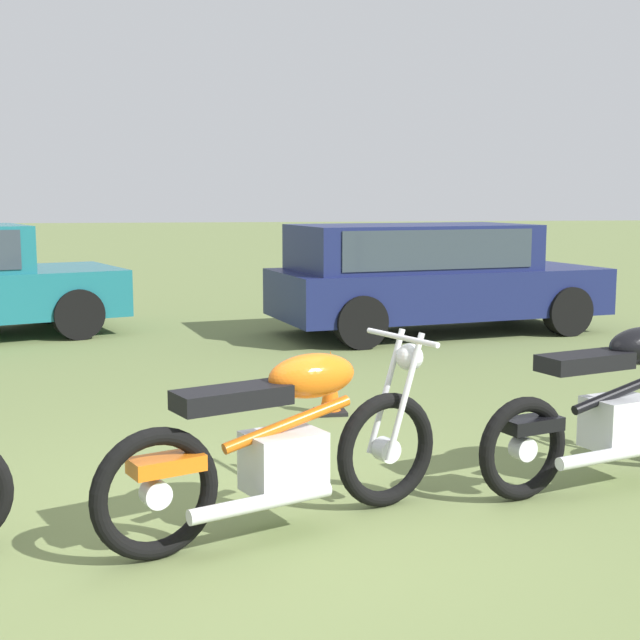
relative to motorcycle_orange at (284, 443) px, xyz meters
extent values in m
plane|color=olive|center=(-0.09, 0.13, -0.48)|extent=(120.00, 120.00, 0.00)
torus|color=black|center=(0.62, 0.27, -0.15)|extent=(0.65, 0.34, 0.67)
torus|color=black|center=(-0.67, -0.28, -0.15)|extent=(0.65, 0.34, 0.67)
cylinder|color=silver|center=(0.62, 0.27, -0.15)|extent=(0.17, 0.15, 0.14)
cylinder|color=silver|center=(-0.67, -0.28, -0.15)|extent=(0.17, 0.15, 0.14)
cylinder|color=silver|center=(0.64, 0.38, 0.18)|extent=(0.26, 0.14, 0.72)
cylinder|color=silver|center=(0.71, 0.21, 0.18)|extent=(0.26, 0.14, 0.72)
cube|color=silver|center=(-0.01, 0.00, -0.10)|extent=(0.49, 0.43, 0.32)
cylinder|color=orange|center=(0.02, 0.01, 0.10)|extent=(0.73, 0.36, 0.22)
ellipsoid|color=orange|center=(0.16, 0.07, 0.34)|extent=(0.58, 0.44, 0.24)
cube|color=black|center=(-0.28, -0.11, 0.28)|extent=(0.65, 0.46, 0.10)
cube|color=orange|center=(-0.62, -0.26, -0.01)|extent=(0.40, 0.31, 0.08)
cylinder|color=silver|center=(0.72, 0.31, 0.50)|extent=(0.28, 0.60, 0.03)
sphere|color=silver|center=(0.77, 0.33, 0.38)|extent=(0.21, 0.21, 0.16)
cylinder|color=silver|center=(-0.15, -0.23, -0.24)|extent=(0.77, 0.39, 0.08)
torus|color=black|center=(1.44, 0.24, -0.17)|extent=(0.62, 0.27, 0.62)
cylinder|color=silver|center=(1.44, 0.24, -0.17)|extent=(0.16, 0.14, 0.14)
cube|color=silver|center=(2.16, 0.47, -0.10)|extent=(0.47, 0.41, 0.32)
cylinder|color=black|center=(2.19, 0.48, 0.10)|extent=(0.79, 0.30, 0.23)
cube|color=black|center=(1.88, 0.38, 0.31)|extent=(0.64, 0.41, 0.10)
cube|color=black|center=(1.50, 0.26, -0.03)|extent=(0.40, 0.28, 0.08)
cylinder|color=silver|center=(2.00, 0.25, -0.24)|extent=(0.79, 0.32, 0.08)
cylinder|color=black|center=(-2.37, 8.40, -0.16)|extent=(0.68, 0.43, 0.64)
cylinder|color=black|center=(-1.77, 6.79, -0.16)|extent=(0.68, 0.43, 0.64)
cube|color=#161E4C|center=(2.87, 6.57, 0.07)|extent=(4.55, 2.50, 0.60)
cube|color=#161E4C|center=(2.47, 6.50, 0.65)|extent=(3.25, 2.09, 0.60)
cube|color=#2D3842|center=(2.47, 6.50, 0.67)|extent=(2.81, 2.04, 0.48)
cylinder|color=black|center=(4.14, 7.63, -0.16)|extent=(0.67, 0.34, 0.64)
cylinder|color=black|center=(4.44, 6.05, -0.16)|extent=(0.67, 0.34, 0.64)
cylinder|color=black|center=(1.29, 7.09, -0.16)|extent=(0.67, 0.34, 0.64)
cylinder|color=black|center=(1.59, 5.51, -0.16)|extent=(0.67, 0.34, 0.64)
cone|color=#EA590F|center=(0.69, 2.47, -0.22)|extent=(0.18, 0.18, 0.53)
cube|color=black|center=(0.69, 2.47, -0.47)|extent=(0.25, 0.25, 0.03)
cylinder|color=white|center=(0.69, 2.47, -0.19)|extent=(0.12, 0.12, 0.07)
camera|label=1|loc=(-0.55, -4.48, 1.29)|focal=49.19mm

